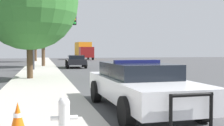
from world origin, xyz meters
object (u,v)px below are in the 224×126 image
tree_sidewalk_mid (43,13)px  traffic_cone (18,116)px  box_truck (84,50)px  tree_sidewalk_near (29,1)px  car_background_midblock (76,61)px  tree_sidewalk_far (35,31)px  traffic_light (51,29)px  fire_hydrant (64,116)px  police_car (139,84)px

tree_sidewalk_mid → traffic_cone: tree_sidewalk_mid is taller
box_truck → tree_sidewalk_near: (-8.20, -35.18, 2.76)m
car_background_midblock → tree_sidewalk_far: (-4.10, 15.29, 3.82)m
car_background_midblock → tree_sidewalk_near: (-3.88, -10.99, 3.78)m
traffic_light → tree_sidewalk_mid: (-0.66, 5.21, 1.91)m
fire_hydrant → tree_sidewalk_mid: tree_sidewalk_mid is taller
car_background_midblock → tree_sidewalk_mid: tree_sidewalk_mid is taller
police_car → tree_sidewalk_near: bearing=-70.4°
police_car → traffic_cone: size_ratio=9.48×
fire_hydrant → box_truck: (7.16, 46.57, 1.18)m
traffic_light → tree_sidewalk_far: bearing=95.1°
traffic_light → car_background_midblock: 5.14m
fire_hydrant → traffic_cone: bearing=141.9°
police_car → box_truck: bearing=-97.3°
police_car → fire_hydrant: size_ratio=7.28×
car_background_midblock → tree_sidewalk_near: size_ratio=0.57×
tree_sidewalk_near → tree_sidewalk_mid: 12.73m
police_car → traffic_cone: 3.66m
tree_sidewalk_far → tree_sidewalk_mid: 13.68m
tree_sidewalk_far → traffic_cone: 37.23m
box_truck → traffic_cone: bearing=78.4°
fire_hydrant → traffic_light: bearing=88.7°
tree_sidewalk_far → traffic_cone: (0.41, -37.00, -4.08)m
box_truck → tree_sidewalk_far: (-8.41, -8.90, 2.80)m
tree_sidewalk_mid → tree_sidewalk_near: bearing=-93.7°
tree_sidewalk_mid → traffic_cone: bearing=-91.5°
fire_hydrant → traffic_cone: (-0.85, 0.66, -0.11)m
fire_hydrant → box_truck: bearing=81.3°
tree_sidewalk_far → fire_hydrant: bearing=-88.1°
fire_hydrant → tree_sidewalk_near: size_ratio=0.10×
traffic_light → tree_sidewalk_far: tree_sidewalk_far is taller
police_car → fire_hydrant: police_car is taller
traffic_cone → car_background_midblock: bearing=80.4°
car_background_midblock → traffic_light: bearing=-122.1°
traffic_light → tree_sidewalk_mid: tree_sidewalk_mid is taller
police_car → traffic_cone: police_car is taller
tree_sidewalk_far → police_car: bearing=-84.2°
police_car → tree_sidewalk_mid: bearing=-84.3°
tree_sidewalk_near → car_background_midblock: bearing=70.5°
box_truck → traffic_cone: size_ratio=12.42×
police_car → tree_sidewalk_mid: size_ratio=0.66×
traffic_cone → tree_sidewalk_near: bearing=91.0°
fire_hydrant → car_background_midblock: 22.56m
traffic_light → car_background_midblock: (2.42, 3.54, -2.83)m
tree_sidewalk_near → tree_sidewalk_mid: size_ratio=0.87×
fire_hydrant → car_background_midblock: bearing=82.8°
box_truck → tree_sidewalk_near: tree_sidewalk_near is taller
fire_hydrant → traffic_light: (0.43, 18.84, 2.99)m
tree_sidewalk_near → fire_hydrant: bearing=-84.8°
car_background_midblock → tree_sidewalk_mid: (-3.07, 1.67, 4.74)m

